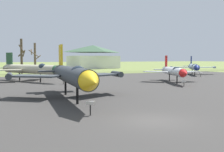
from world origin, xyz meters
The scene contains 14 objects.
ground_plane centered at (0.00, 0.00, 0.00)m, with size 600.00×600.00×0.00m, color olive.
asphalt_apron centered at (0.00, 16.94, 0.03)m, with size 101.16×56.46×0.05m, color #383533.
grass_verge_strip centered at (0.00, 51.17, 0.03)m, with size 161.16×12.00×0.06m, color #5F6C36.
jet_fighter_front_left centered at (-1.76, 10.36, 2.27)m, with size 11.48×16.18×5.31m.
info_placard_front_left centered at (-2.85, 3.09, 0.64)m, with size 0.62×0.36×1.00m.
jet_fighter_front_right centered at (17.82, 19.73, 1.80)m, with size 8.32×12.55×4.29m.
info_placard_front_right centered at (14.87, 14.13, 0.60)m, with size 0.62×0.24×0.95m.
jet_fighter_rear_center centered at (35.23, 33.71, 1.87)m, with size 10.66×11.64×4.39m.
info_placard_rear_center centered at (31.35, 27.63, 0.62)m, with size 0.63×0.39×0.96m.
jet_fighter_rear_left centered at (-1.70, 31.55, 2.12)m, with size 9.88×13.83×4.81m.
info_placard_rear_left centered at (1.64, 24.49, 0.54)m, with size 0.50×0.28×0.88m.
bare_tree_right_of_center centered at (0.46, 56.18, 4.49)m, with size 1.83×1.87×8.65m.
bare_tree_far_right centered at (3.12, 53.43, 3.95)m, with size 3.00×3.00×7.56m.
visitor_building centered at (31.40, 84.59, 4.48)m, with size 19.44×15.36×9.09m.
Camera 1 is at (-9.27, -12.81, 3.71)m, focal length 42.84 mm.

